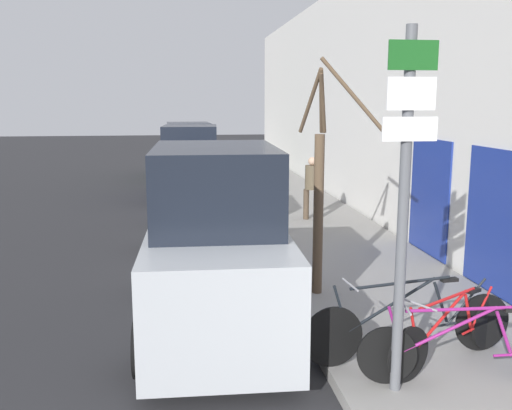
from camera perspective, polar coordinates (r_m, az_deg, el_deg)
name	(u,v)px	position (r m, az deg, el deg)	size (l,w,h in m)	color
ground_plane	(206,234)	(13.64, -4.98, -2.91)	(80.00, 80.00, 0.00)	#28282B
sidewalk_curb	(291,207)	(16.66, 3.49, -0.19)	(3.20, 32.00, 0.15)	gray
building_facade	(353,97)	(16.75, 9.64, 10.61)	(0.23, 32.00, 6.50)	silver
signpost	(404,198)	(5.79, 14.60, 0.66)	(0.55, 0.13, 3.69)	#595B60
bicycle_0	(469,350)	(6.61, 20.53, -13.45)	(2.35, 0.51, 0.88)	black
bicycle_1	(451,334)	(7.01, 18.95, -12.08)	(1.86, 0.97, 0.85)	black
bicycle_2	(410,324)	(7.01, 15.14, -11.45)	(2.60, 0.44, 0.97)	black
parked_car_0	(216,248)	(7.86, -4.05, -4.29)	(2.10, 4.65, 2.54)	#B2B7BC
parked_car_1	(199,194)	(13.35, -5.74, 1.06)	(2.16, 4.40, 2.13)	silver
parked_car_2	(191,165)	(18.86, -6.53, 4.01)	(2.31, 4.31, 2.34)	navy
parked_car_3	(189,152)	(23.93, -6.74, 5.26)	(2.24, 4.60, 2.24)	#144728
pedestrian_near	(312,184)	(14.45, 5.61, 2.14)	(0.41, 0.35, 1.59)	#4C3D2D
street_tree	(321,188)	(8.81, 6.48, 1.74)	(1.14, 1.11, 3.62)	brown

